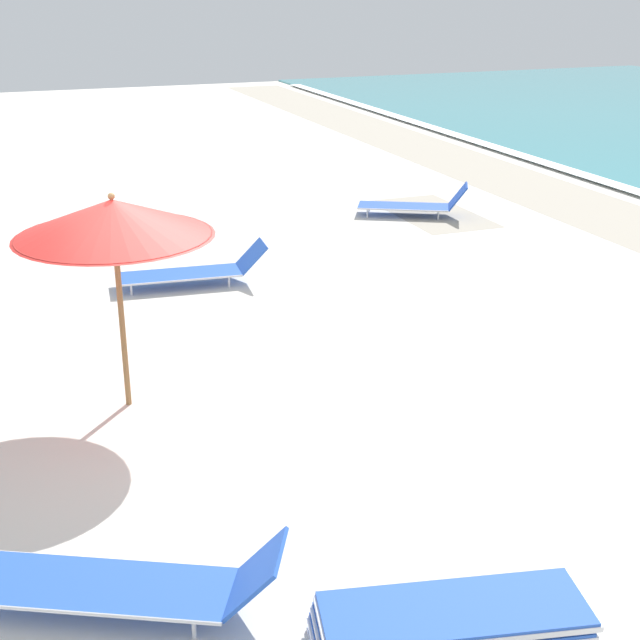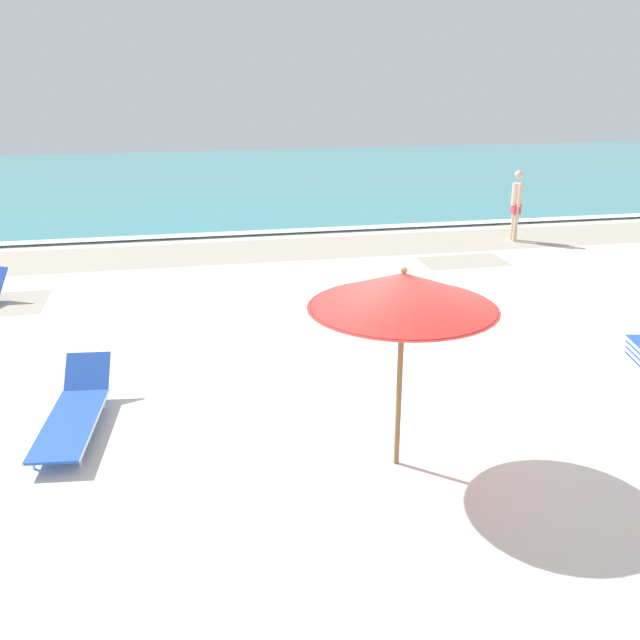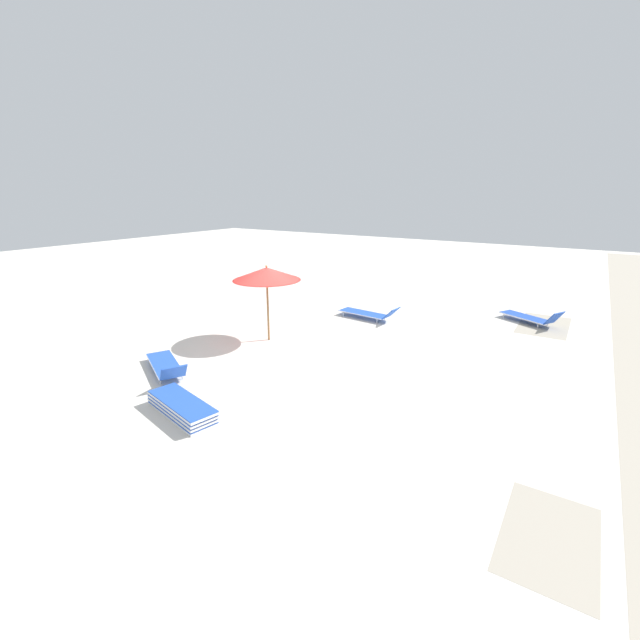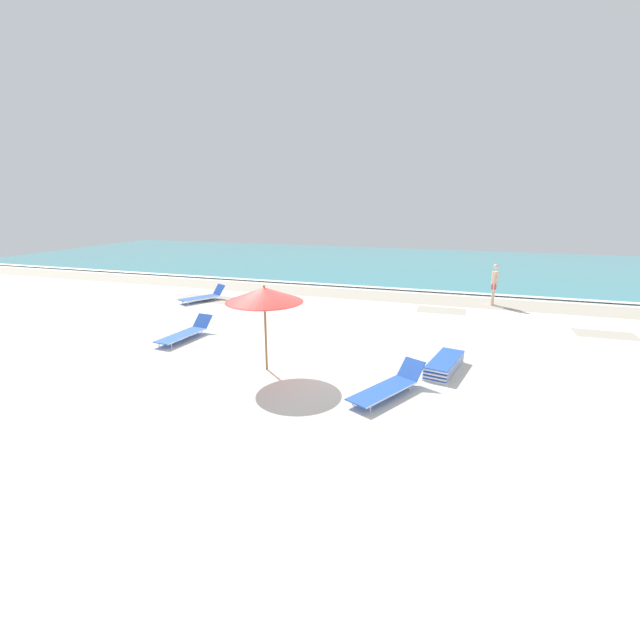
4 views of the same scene
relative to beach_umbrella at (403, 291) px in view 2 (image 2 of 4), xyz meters
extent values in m
cube|color=silver|center=(0.51, 0.65, -2.11)|extent=(60.00, 60.00, 0.16)
cube|color=#AFA492|center=(0.51, 9.95, -2.03)|extent=(57.00, 2.20, 0.00)
cube|color=#AFA492|center=(4.11, 8.02, -2.03)|extent=(1.93, 1.15, 0.00)
cube|color=teal|center=(0.51, 21.13, -2.00)|extent=(60.00, 19.03, 0.06)
cube|color=white|center=(0.51, 11.67, -1.97)|extent=(56.00, 0.44, 0.01)
cylinder|color=olive|center=(0.00, 0.00, -1.01)|extent=(0.06, 0.06, 2.04)
cone|color=red|center=(0.00, 0.00, 0.01)|extent=(2.00, 2.00, 0.38)
cylinder|color=#A4221E|center=(0.00, 0.00, -0.17)|extent=(1.94, 1.94, 0.01)
sphere|color=olive|center=(0.00, 0.00, 0.23)|extent=(0.07, 0.07, 0.07)
cube|color=blue|center=(-3.66, 1.37, -1.86)|extent=(0.79, 1.86, 0.03)
cylinder|color=silver|center=(-3.96, 1.40, -1.86)|extent=(0.22, 1.80, 0.03)
cylinder|color=silver|center=(-3.36, 1.34, -1.86)|extent=(0.22, 1.80, 0.03)
cube|color=blue|center=(-3.55, 2.46, -1.66)|extent=(0.62, 0.47, 0.41)
cylinder|color=silver|center=(-3.99, 0.69, -1.95)|extent=(0.03, 0.03, 0.16)
cylinder|color=silver|center=(-3.48, 0.64, -1.95)|extent=(0.03, 0.03, 0.16)
cylinder|color=silver|center=(-3.84, 2.10, -1.95)|extent=(0.03, 0.03, 0.16)
cylinder|color=silver|center=(-3.33, 2.04, -1.95)|extent=(0.03, 0.03, 0.16)
cylinder|color=beige|center=(6.16, 9.80, -1.58)|extent=(0.11, 0.11, 0.90)
cylinder|color=beige|center=(6.13, 9.60, -1.58)|extent=(0.11, 0.11, 0.90)
cube|color=#D13D4C|center=(6.14, 9.70, -1.21)|extent=(0.22, 0.32, 0.24)
cylinder|color=beige|center=(6.14, 9.70, -0.86)|extent=(0.27, 0.27, 0.55)
cylinder|color=beige|center=(6.17, 9.89, -0.86)|extent=(0.08, 0.08, 0.55)
cylinder|color=beige|center=(6.11, 9.52, -0.86)|extent=(0.08, 0.08, 0.55)
sphere|color=beige|center=(6.14, 9.70, -0.37)|extent=(0.21, 0.21, 0.21)
camera|label=1|loc=(8.72, -1.17, 2.23)|focal=50.00mm
camera|label=2|loc=(-2.25, -6.69, 2.21)|focal=40.00mm
camera|label=3|loc=(9.54, 7.92, 2.33)|focal=24.00mm
camera|label=4|loc=(4.65, -9.66, 2.32)|focal=24.00mm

